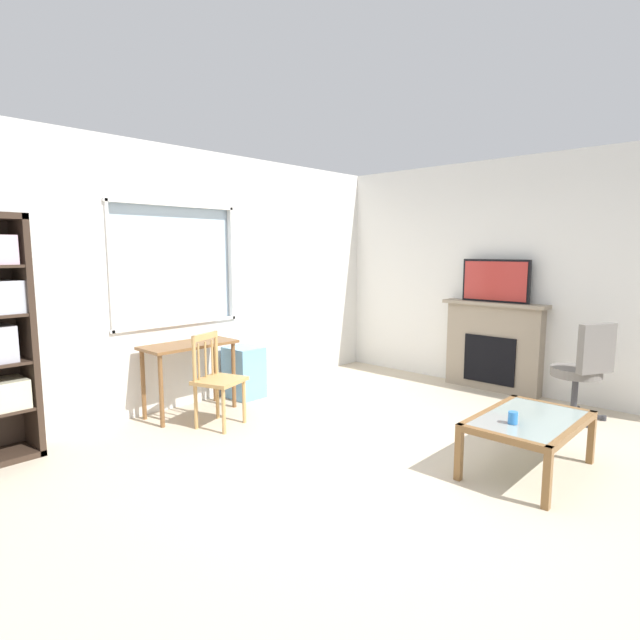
% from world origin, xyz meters
% --- Properties ---
extents(ground, '(6.54, 6.05, 0.02)m').
position_xyz_m(ground, '(0.00, 0.00, -0.01)').
color(ground, beige).
extents(wall_back_with_window, '(5.54, 0.15, 2.77)m').
position_xyz_m(wall_back_with_window, '(0.03, 2.52, 1.37)').
color(wall_back_with_window, silver).
rests_on(wall_back_with_window, ground).
extents(wall_right, '(0.12, 5.25, 2.77)m').
position_xyz_m(wall_right, '(2.83, 0.00, 1.38)').
color(wall_right, silver).
rests_on(wall_right, ground).
extents(desk_under_window, '(0.96, 0.45, 0.74)m').
position_xyz_m(desk_under_window, '(-0.34, 2.17, 0.62)').
color(desk_under_window, brown).
rests_on(desk_under_window, ground).
extents(wooden_chair, '(0.52, 0.51, 0.90)m').
position_xyz_m(wooden_chair, '(-0.37, 1.66, 0.46)').
color(wooden_chair, tan).
rests_on(wooden_chair, ground).
extents(plastic_drawer_unit, '(0.35, 0.40, 0.59)m').
position_xyz_m(plastic_drawer_unit, '(0.41, 2.22, 0.29)').
color(plastic_drawer_unit, '#72ADDB').
rests_on(plastic_drawer_unit, ground).
extents(fireplace, '(0.26, 1.25, 1.08)m').
position_xyz_m(fireplace, '(2.67, 0.26, 0.54)').
color(fireplace, gray).
rests_on(fireplace, ground).
extents(tv, '(0.06, 0.81, 0.51)m').
position_xyz_m(tv, '(2.66, 0.26, 1.33)').
color(tv, black).
rests_on(tv, fireplace).
extents(office_chair, '(0.60, 0.62, 1.00)m').
position_xyz_m(office_chair, '(2.18, -0.89, 0.55)').
color(office_chair, slate).
rests_on(office_chair, ground).
extents(coffee_table, '(1.04, 0.68, 0.43)m').
position_xyz_m(coffee_table, '(0.63, -0.95, 0.37)').
color(coffee_table, '#8C9E99').
rests_on(coffee_table, ground).
extents(sippy_cup, '(0.07, 0.07, 0.09)m').
position_xyz_m(sippy_cup, '(0.41, -0.91, 0.47)').
color(sippy_cup, '#337FD6').
rests_on(sippy_cup, coffee_table).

